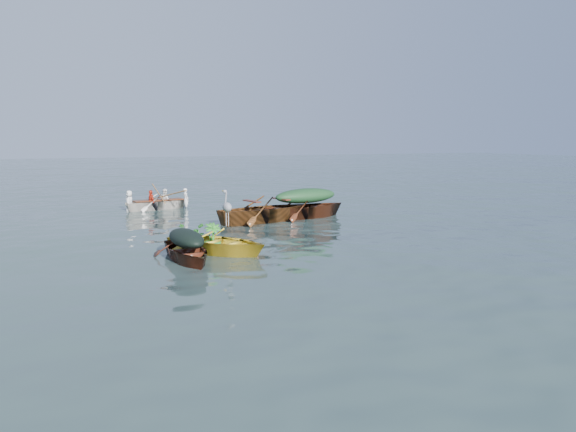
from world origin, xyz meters
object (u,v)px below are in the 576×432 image
object	(u,v)px
green_tarp_boat	(306,218)
yellow_dinghy	(217,253)
dark_covered_boat	(187,261)
heron	(227,213)
open_wooden_boat	(267,222)
rowed_boat	(159,209)

from	to	relation	value
green_tarp_boat	yellow_dinghy	bearing A→B (deg)	124.63
dark_covered_boat	heron	distance (m)	1.84
open_wooden_boat	heron	xyz separation A→B (m)	(-2.65, -3.94, 0.91)
dark_covered_boat	yellow_dinghy	bearing A→B (deg)	29.57
yellow_dinghy	green_tarp_boat	bearing A→B (deg)	5.83
rowed_boat	heron	size ratio (longest dim) A/B	3.85
yellow_dinghy	dark_covered_boat	bearing A→B (deg)	172.74
rowed_boat	yellow_dinghy	bearing A→B (deg)	167.99
dark_covered_boat	heron	size ratio (longest dim) A/B	3.48
rowed_boat	heron	world-z (taller)	heron
heron	yellow_dinghy	bearing A→B (deg)	-174.81
dark_covered_boat	heron	bearing A→B (deg)	33.87
green_tarp_boat	dark_covered_boat	bearing A→B (deg)	122.83
yellow_dinghy	dark_covered_boat	size ratio (longest dim) A/B	1.04
heron	green_tarp_boat	bearing A→B (deg)	5.89
open_wooden_boat	rowed_boat	xyz separation A→B (m)	(-2.69, 4.75, 0.00)
open_wooden_boat	heron	size ratio (longest dim) A/B	5.32
open_wooden_boat	green_tarp_boat	bearing A→B (deg)	-91.75
rowed_boat	heron	distance (m)	8.74
open_wooden_boat	rowed_boat	size ratio (longest dim) A/B	1.38
dark_covered_boat	heron	world-z (taller)	heron
yellow_dinghy	open_wooden_boat	size ratio (longest dim) A/B	0.68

